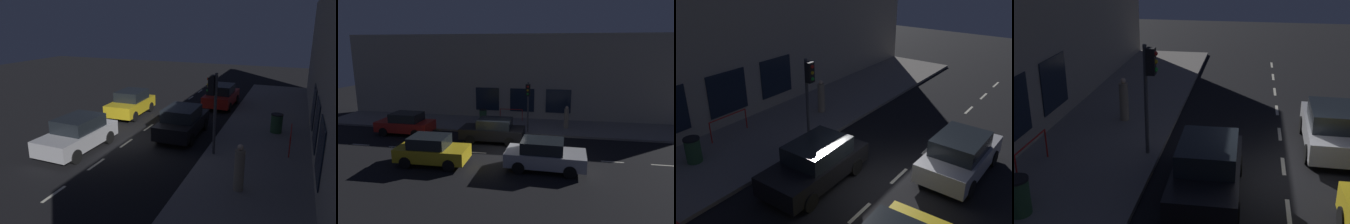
# 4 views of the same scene
# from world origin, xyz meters

# --- Properties ---
(ground_plane) EXTENTS (60.00, 60.00, 0.00)m
(ground_plane) POSITION_xyz_m (0.00, 0.00, 0.00)
(ground_plane) COLOR black
(sidewalk) EXTENTS (4.50, 32.00, 0.15)m
(sidewalk) POSITION_xyz_m (6.25, 0.00, 0.07)
(sidewalk) COLOR gray
(sidewalk) RESTS_ON ground
(building_facade) EXTENTS (0.65, 32.00, 7.26)m
(building_facade) POSITION_xyz_m (8.80, 0.00, 3.63)
(building_facade) COLOR #B2A893
(building_facade) RESTS_ON ground
(lane_centre_line) EXTENTS (0.12, 27.20, 0.01)m
(lane_centre_line) POSITION_xyz_m (0.00, -1.00, 0.00)
(lane_centre_line) COLOR beige
(lane_centre_line) RESTS_ON ground
(traffic_light) EXTENTS (0.47, 0.32, 3.62)m
(traffic_light) POSITION_xyz_m (4.29, -0.97, 2.71)
(traffic_light) COLOR #424244
(traffic_light) RESTS_ON sidewalk
(parked_car_0) EXTENTS (1.93, 4.20, 1.58)m
(parked_car_0) POSITION_xyz_m (2.22, 1.09, 0.79)
(parked_car_0) COLOR black
(parked_car_0) RESTS_ON ground
(parked_car_1) EXTENTS (2.01, 4.12, 1.58)m
(parked_car_1) POSITION_xyz_m (-1.67, -2.54, 0.79)
(parked_car_1) COLOR #B7B7BC
(parked_car_1) RESTS_ON ground
(pedestrian_0) EXTENTS (0.49, 0.49, 1.70)m
(pedestrian_0) POSITION_xyz_m (5.99, -3.73, 0.94)
(pedestrian_0) COLOR gray
(pedestrian_0) RESTS_ON sidewalk
(trash_bin) EXTENTS (0.62, 0.62, 1.01)m
(trash_bin) POSITION_xyz_m (6.80, 3.02, 0.66)
(trash_bin) COLOR #2D5633
(trash_bin) RESTS_ON sidewalk
(red_railing) EXTENTS (0.05, 1.93, 0.97)m
(red_railing) POSITION_xyz_m (7.55, 0.78, 0.86)
(red_railing) COLOR red
(red_railing) RESTS_ON sidewalk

